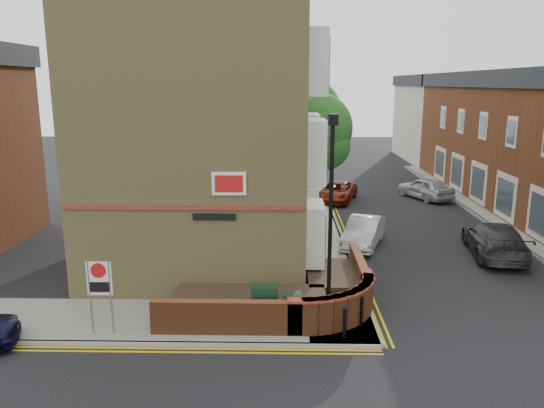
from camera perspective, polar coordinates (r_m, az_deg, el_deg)
The scene contains 27 objects.
ground at distance 15.43m, azimuth 0.24°, elevation -15.15°, with size 120.00×120.00×0.00m, color black.
pavement_corner at distance 17.15m, azimuth -11.72°, elevation -12.19°, with size 13.00×3.00×0.12m, color gray.
pavement_main at distance 30.53m, azimuth 4.52°, elevation -0.79°, with size 2.00×32.00×0.12m, color gray.
pavement_far at distance 30.38m, azimuth 26.06°, elevation -2.15°, with size 4.00×40.00×0.12m, color gray.
kerb_side at distance 15.84m, azimuth -12.95°, elevation -14.46°, with size 13.00×0.15×0.12m, color gray.
kerb_main_near at distance 30.60m, azimuth 6.39°, elevation -0.80°, with size 0.15×32.00×0.12m, color gray.
kerb_main_far at distance 29.60m, azimuth 22.54°, elevation -2.19°, with size 0.15×40.00×0.12m, color gray.
yellow_lines_side at distance 15.65m, azimuth -13.17°, elevation -15.05°, with size 13.00×0.28×0.01m, color gold.
yellow_lines_main at distance 30.64m, azimuth 6.85°, elevation -0.90°, with size 0.28×32.00×0.01m, color gold.
corner_building at distance 21.86m, azimuth -6.97°, elevation 10.10°, with size 8.95×10.40×13.60m.
garden_wall at distance 17.67m, azimuth 0.38°, elevation -11.34°, with size 6.80×6.00×1.20m, color brown, non-canonical shape.
lamppost at distance 15.38m, azimuth 6.30°, elevation -1.91°, with size 0.25×0.50×6.30m.
utility_cabinet_large at distance 16.29m, azimuth -0.75°, elevation -10.75°, with size 0.80×0.45×1.20m, color black.
utility_cabinet_small at distance 16.03m, azimuth 2.12°, elevation -11.36°, with size 0.55×0.40×1.10m, color black.
bollard_near at distance 15.63m, azimuth 7.80°, elevation -12.55°, with size 0.11×0.11×0.90m, color black.
bollard_far at distance 16.42m, azimuth 9.60°, elevation -11.31°, with size 0.11×0.11×0.90m, color black.
zone_sign at distance 16.06m, azimuth -18.05°, elevation -8.21°, with size 0.72×0.07×2.20m.
far_terrace at distance 33.93m, azimuth 26.26°, elevation 6.13°, with size 5.40×30.40×8.00m.
far_terrace_cream at distance 53.65m, azimuth 16.87°, elevation 8.91°, with size 5.40×12.40×8.00m.
tree_near at distance 27.84m, azimuth 4.92°, elevation 7.57°, with size 3.64×3.65×6.70m.
tree_mid at distance 35.77m, azimuth 4.12°, elevation 9.55°, with size 4.03×4.03×7.42m.
tree_far at distance 43.76m, azimuth 3.60°, elevation 9.78°, with size 3.81×3.81×7.00m.
traffic_light_assembly at distance 38.93m, azimuth 4.45°, elevation 6.24°, with size 0.20×0.16×4.20m.
silver_car_near at distance 24.43m, azimuth 9.81°, elevation -3.00°, with size 1.37×3.93×1.30m, color #B7BCC0.
red_car_main at distance 33.48m, azimuth 6.99°, elevation 1.32°, with size 1.98×4.30×1.20m, color maroon.
grey_car_far at distance 24.63m, azimuth 22.84°, elevation -3.53°, with size 2.03×4.99×1.45m, color #2B2C30.
silver_car_far at distance 35.24m, azimuth 16.20°, elevation 1.64°, with size 1.66×4.12×1.40m, color #ACAFB4.
Camera 1 is at (0.23, -13.62, 7.25)m, focal length 35.00 mm.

